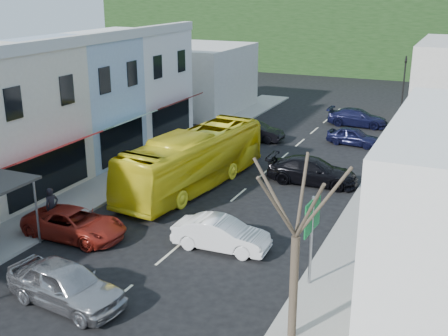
# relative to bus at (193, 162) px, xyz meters

# --- Properties ---
(ground) EXTENTS (120.00, 120.00, 0.00)m
(ground) POSITION_rel_bus_xyz_m (2.91, -8.15, -1.55)
(ground) COLOR black
(ground) RESTS_ON ground
(sidewalk_left) EXTENTS (3.00, 52.00, 0.15)m
(sidewalk_left) POSITION_rel_bus_xyz_m (-4.59, 1.85, -1.48)
(sidewalk_left) COLOR gray
(sidewalk_left) RESTS_ON ground
(sidewalk_right) EXTENTS (3.00, 52.00, 0.15)m
(sidewalk_right) POSITION_rel_bus_xyz_m (10.41, 1.85, -1.48)
(sidewalk_right) COLOR gray
(sidewalk_right) RESTS_ON ground
(shopfront_row) EXTENTS (8.25, 30.00, 8.00)m
(shopfront_row) POSITION_rel_bus_xyz_m (-9.58, -3.15, 2.45)
(shopfront_row) COLOR white
(shopfront_row) RESTS_ON ground
(distant_block_left) EXTENTS (8.00, 10.00, 6.00)m
(distant_block_left) POSITION_rel_bus_xyz_m (-9.09, 18.85, 1.45)
(distant_block_left) COLOR #B7B2A8
(distant_block_left) RESTS_ON ground
(hillside) EXTENTS (80.00, 26.00, 14.00)m
(hillside) POSITION_rel_bus_xyz_m (1.45, 56.94, 5.18)
(hillside) COLOR black
(hillside) RESTS_ON ground
(bus) EXTENTS (3.72, 11.80, 3.10)m
(bus) POSITION_rel_bus_xyz_m (0.00, 0.00, 0.00)
(bus) COLOR yellow
(bus) RESTS_ON ground
(car_silver) EXTENTS (4.59, 2.34, 1.40)m
(car_silver) POSITION_rel_bus_xyz_m (1.46, -13.20, -0.85)
(car_silver) COLOR #A1A1A6
(car_silver) RESTS_ON ground
(car_white) EXTENTS (4.47, 1.97, 1.40)m
(car_white) POSITION_rel_bus_xyz_m (4.81, -6.71, -0.85)
(car_white) COLOR silver
(car_white) RESTS_ON ground
(car_red) EXTENTS (4.60, 1.90, 1.40)m
(car_red) POSITION_rel_bus_xyz_m (-1.92, -8.40, -0.85)
(car_red) COLOR maroon
(car_red) RESTS_ON ground
(car_black_near) EXTENTS (4.56, 1.98, 1.40)m
(car_black_near) POSITION_rel_bus_xyz_m (6.15, 3.44, -0.85)
(car_black_near) COLOR black
(car_black_near) RESTS_ON ground
(car_navy_mid) EXTENTS (4.60, 2.36, 1.40)m
(car_navy_mid) POSITION_rel_bus_xyz_m (6.65, 12.83, -0.85)
(car_navy_mid) COLOR black
(car_navy_mid) RESTS_ON ground
(car_black_far) EXTENTS (4.40, 1.81, 1.40)m
(car_black_far) POSITION_rel_bus_xyz_m (-0.41, 11.09, -0.85)
(car_black_far) COLOR black
(car_black_far) RESTS_ON ground
(car_navy_far) EXTENTS (4.53, 1.90, 1.40)m
(car_navy_far) POSITION_rel_bus_xyz_m (5.75, 18.81, -0.85)
(car_navy_far) COLOR black
(car_navy_far) RESTS_ON ground
(pedestrian_left) EXTENTS (0.59, 0.70, 1.70)m
(pedestrian_left) POSITION_rel_bus_xyz_m (-3.59, -7.95, -0.55)
(pedestrian_left) COLOR black
(pedestrian_left) RESTS_ON sidewalk_left
(direction_sign) EXTENTS (0.37, 1.72, 3.78)m
(direction_sign) POSITION_rel_bus_xyz_m (9.31, -8.30, 0.34)
(direction_sign) COLOR #095A24
(direction_sign) RESTS_ON ground
(street_tree) EXTENTS (3.12, 3.12, 7.55)m
(street_tree) POSITION_rel_bus_xyz_m (9.73, -11.91, 2.22)
(street_tree) COLOR #362C22
(street_tree) RESTS_ON ground
(traffic_signal) EXTENTS (0.71, 1.18, 5.48)m
(traffic_signal) POSITION_rel_bus_xyz_m (8.71, 23.00, 1.19)
(traffic_signal) COLOR black
(traffic_signal) RESTS_ON ground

